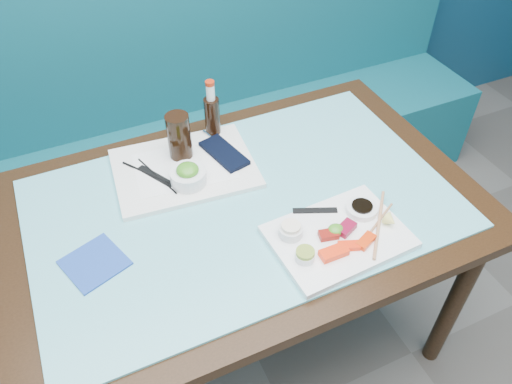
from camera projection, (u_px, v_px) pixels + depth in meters
name	position (u px, v px, depth m)	size (l,w,h in m)	color
booth_bench	(172.00, 143.00, 2.29)	(3.00, 0.56, 1.17)	#0F5460
dining_table	(243.00, 223.00, 1.54)	(1.40, 0.90, 0.75)	black
glass_top	(243.00, 203.00, 1.48)	(1.22, 0.76, 0.01)	#64BEC8
sashimi_plate	(338.00, 237.00, 1.36)	(0.36, 0.26, 0.02)	white
salmon_left	(334.00, 253.00, 1.30)	(0.08, 0.04, 0.02)	#FF2E0A
salmon_mid	(349.00, 246.00, 1.32)	(0.06, 0.03, 0.01)	#FF2C0A
salmon_right	(366.00, 241.00, 1.33)	(0.06, 0.03, 0.01)	red
tuna_left	(329.00, 235.00, 1.35)	(0.05, 0.03, 0.02)	maroon
tuna_right	(346.00, 228.00, 1.36)	(0.06, 0.04, 0.02)	maroon
seaweed_garnish	(336.00, 230.00, 1.35)	(0.04, 0.04, 0.02)	#418C20
ramekin_wasabi	(305.00, 256.00, 1.29)	(0.05, 0.05, 0.02)	white
wasabi_fill	(305.00, 252.00, 1.28)	(0.05, 0.05, 0.01)	olive
ramekin_ginger	(291.00, 231.00, 1.35)	(0.07, 0.07, 0.03)	white
ginger_fill	(291.00, 226.00, 1.34)	(0.05, 0.05, 0.01)	#FBEACE
soy_dish	(362.00, 209.00, 1.42)	(0.09, 0.09, 0.02)	white
soy_fill	(362.00, 206.00, 1.41)	(0.06, 0.06, 0.01)	black
lemon_wedge	(391.00, 221.00, 1.37)	(0.04, 0.04, 0.03)	#FFF778
chopstick_sleeve	(315.00, 210.00, 1.42)	(0.13, 0.02, 0.00)	black
wooden_chopstick_a	(376.00, 225.00, 1.38)	(0.01, 0.01, 0.20)	#A36F4C
wooden_chopstick_b	(379.00, 224.00, 1.38)	(0.01, 0.01, 0.26)	tan
serving_tray	(184.00, 168.00, 1.57)	(0.43, 0.32, 0.02)	white
paper_placemat	(184.00, 166.00, 1.56)	(0.30, 0.21, 0.00)	white
seaweed_bowl	(188.00, 177.00, 1.50)	(0.11, 0.11, 0.04)	white
seaweed_salad	(187.00, 170.00, 1.48)	(0.07, 0.07, 0.03)	#408C20
cola_glass	(179.00, 136.00, 1.55)	(0.07, 0.07, 0.15)	black
navy_pouch	(224.00, 153.00, 1.60)	(0.08, 0.18, 0.01)	black
fork	(211.00, 136.00, 1.67)	(0.01, 0.01, 0.08)	silver
black_chopstick_a	(154.00, 176.00, 1.53)	(0.01, 0.01, 0.25)	black
black_chopstick_b	(157.00, 176.00, 1.53)	(0.01, 0.01, 0.21)	black
tray_sleeve	(156.00, 176.00, 1.53)	(0.02, 0.14, 0.00)	black
cola_bottle_body	(212.00, 118.00, 1.65)	(0.05, 0.05, 0.15)	black
cola_bottle_neck	(210.00, 92.00, 1.59)	(0.03, 0.03, 0.05)	white
cola_bottle_cap	(210.00, 83.00, 1.56)	(0.03, 0.03, 0.01)	#B4260B
blue_napkin	(95.00, 263.00, 1.31)	(0.15, 0.15, 0.01)	#1C409B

